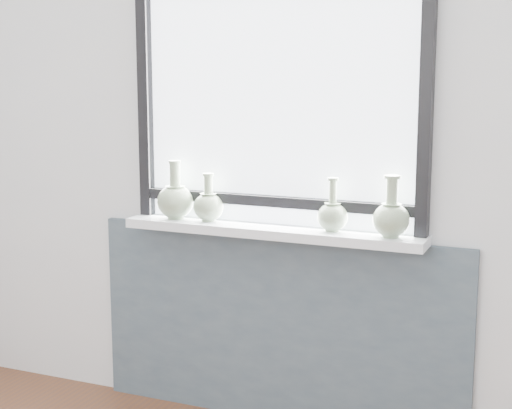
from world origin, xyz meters
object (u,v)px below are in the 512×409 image
at_px(windowsill, 271,231).
at_px(vase_b, 208,205).
at_px(vase_d, 391,217).
at_px(vase_a, 175,199).
at_px(vase_c, 332,215).

relative_size(windowsill, vase_b, 6.26).
bearing_deg(vase_b, vase_d, -1.15).
relative_size(vase_a, vase_b, 1.23).
bearing_deg(vase_a, windowsill, -0.45).
distance_m(windowsill, vase_d, 0.53).
height_order(vase_a, vase_c, vase_a).
distance_m(windowsill, vase_c, 0.28).
distance_m(vase_a, vase_c, 0.73).
distance_m(vase_a, vase_b, 0.16).
xyz_separation_m(windowsill, vase_c, (0.27, 0.01, 0.09)).
xyz_separation_m(windowsill, vase_b, (-0.30, 0.01, 0.09)).
relative_size(vase_a, vase_d, 1.05).
bearing_deg(windowsill, vase_b, 178.71).
distance_m(vase_a, vase_d, 0.97).
bearing_deg(vase_c, vase_b, -179.66).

